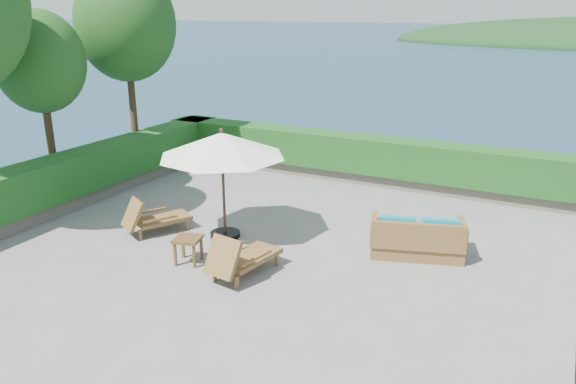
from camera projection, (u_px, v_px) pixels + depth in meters
The scene contains 14 objects.
ground at pixel (258, 250), 11.73m from camera, with size 12.00×12.00×0.00m, color gray.
foundation at pixel (259, 316), 12.22m from camera, with size 12.00×12.00×3.00m, color #4F493F.
ocean at pixel (260, 372), 12.67m from camera, with size 600.00×600.00×0.00m, color #142540.
planter_wall_far at pixel (353, 175), 16.42m from camera, with size 12.00×0.60×0.36m, color #6D6657.
planter_wall_left at pixel (64, 202), 14.08m from camera, with size 0.60×12.00×0.36m, color #6D6657.
hedge_far at pixel (354, 153), 16.21m from camera, with size 12.40×0.90×1.00m, color #164213.
hedge_left at pixel (61, 177), 13.88m from camera, with size 0.90×12.40×1.00m, color #164213.
tree_mid at pixel (40, 63), 13.80m from camera, with size 2.20×2.20×4.83m.
tree_far at pixel (126, 24), 15.65m from camera, with size 2.80×2.80×6.03m.
patio_umbrella at pixel (222, 146), 11.81m from camera, with size 3.26×3.26×2.45m.
lounge_left at pixel (153, 218), 12.56m from camera, with size 1.25×1.60×0.86m.
lounge_right at pixel (241, 257), 10.51m from camera, with size 0.90×1.67×0.92m.
side_table at pixel (188, 242), 11.05m from camera, with size 0.61×0.61×0.53m.
wicker_loveseat at pixel (417, 239), 11.39m from camera, with size 2.06×1.46×0.92m.
Camera 1 is at (5.43, -9.31, 4.83)m, focal length 35.00 mm.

